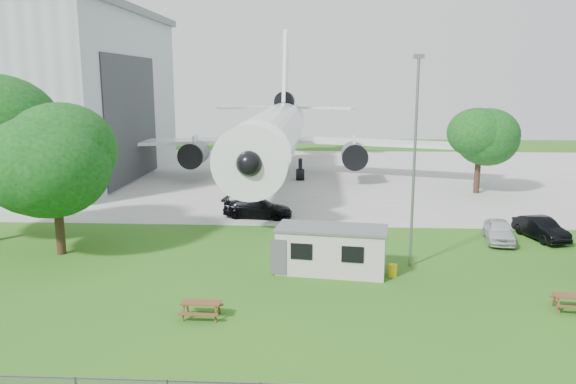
# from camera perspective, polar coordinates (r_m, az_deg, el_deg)

# --- Properties ---
(ground) EXTENTS (160.00, 160.00, 0.00)m
(ground) POSITION_cam_1_polar(r_m,az_deg,el_deg) (27.93, -2.84, -11.29)
(ground) COLOR #387819
(concrete_apron) EXTENTS (120.00, 46.00, 0.03)m
(concrete_apron) POSITION_cam_1_polar(r_m,az_deg,el_deg) (64.60, 0.64, 1.70)
(concrete_apron) COLOR #B7B7B2
(concrete_apron) RESTS_ON ground
(airliner) EXTENTS (46.36, 47.73, 17.69)m
(airliner) POSITION_cam_1_polar(r_m,az_deg,el_deg) (61.93, -1.30, 6.19)
(airliner) COLOR white
(airliner) RESTS_ON ground
(site_cabin) EXTENTS (6.91, 3.56, 2.62)m
(site_cabin) POSITION_cam_1_polar(r_m,az_deg,el_deg) (31.98, 4.46, -5.86)
(site_cabin) COLOR beige
(site_cabin) RESTS_ON ground
(picnic_west) EXTENTS (1.85, 1.56, 0.76)m
(picnic_west) POSITION_cam_1_polar(r_m,az_deg,el_deg) (26.72, -8.77, -12.49)
(picnic_west) COLOR brown
(picnic_west) RESTS_ON ground
(picnic_east) EXTENTS (1.96, 1.69, 0.76)m
(picnic_east) POSITION_cam_1_polar(r_m,az_deg,el_deg) (30.31, 26.94, -10.70)
(picnic_east) COLOR brown
(picnic_east) RESTS_ON ground
(lamp_mast) EXTENTS (0.16, 0.16, 12.00)m
(lamp_mast) POSITION_cam_1_polar(r_m,az_deg,el_deg) (32.65, 12.70, 2.70)
(lamp_mast) COLOR slate
(lamp_mast) RESTS_ON ground
(tree_west_small) EXTENTS (7.46, 7.46, 9.69)m
(tree_west_small) POSITION_cam_1_polar(r_m,az_deg,el_deg) (37.05, -22.66, 3.00)
(tree_west_small) COLOR #382619
(tree_west_small) RESTS_ON ground
(tree_far_apron) EXTENTS (6.05, 6.05, 8.61)m
(tree_far_apron) POSITION_cam_1_polar(r_m,az_deg,el_deg) (56.54, 18.91, 5.42)
(tree_far_apron) COLOR #382619
(tree_far_apron) RESTS_ON ground
(car_ne_hatch) EXTENTS (2.43, 4.61, 1.49)m
(car_ne_hatch) POSITION_cam_1_polar(r_m,az_deg,el_deg) (40.46, 20.66, -3.74)
(car_ne_hatch) COLOR silver
(car_ne_hatch) RESTS_ON ground
(car_ne_sedan) EXTENTS (2.70, 4.81, 1.50)m
(car_ne_sedan) POSITION_cam_1_polar(r_m,az_deg,el_deg) (42.21, 24.30, -3.41)
(car_ne_sedan) COLOR black
(car_ne_sedan) RESTS_ON ground
(car_apron_van) EXTENTS (5.69, 2.80, 1.59)m
(car_apron_van) POSITION_cam_1_polar(r_m,az_deg,el_deg) (44.57, -3.10, -1.62)
(car_apron_van) COLOR black
(car_apron_van) RESTS_ON ground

